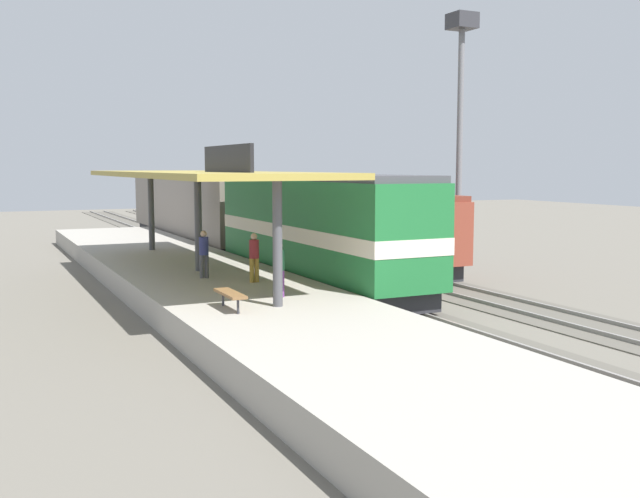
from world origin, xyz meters
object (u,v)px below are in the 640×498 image
at_px(person_waiting, 254,255).
at_px(person_boarding, 204,252).
at_px(light_mast, 461,88).
at_px(person_walking, 279,266).
at_px(passenger_carriage_single, 193,209).
at_px(freight_car, 371,229).
at_px(locomotive, 317,229).
at_px(platform_bench, 230,294).

bearing_deg(person_waiting, person_boarding, 126.71).
xyz_separation_m(light_mast, person_walking, (-11.81, -7.09, -6.54)).
distance_m(passenger_carriage_single, freight_car, 14.98).
bearing_deg(passenger_carriage_single, person_boarding, -104.59).
distance_m(passenger_carriage_single, person_boarding, 19.63).
xyz_separation_m(locomotive, person_walking, (-4.01, -5.80, -0.56)).
relative_size(platform_bench, passenger_carriage_single, 0.08).
distance_m(passenger_carriage_single, person_waiting, 21.04).
xyz_separation_m(freight_car, person_waiting, (-8.27, -6.46, -0.12)).
distance_m(light_mast, person_boarding, 14.51).
height_order(light_mast, person_walking, light_mast).
bearing_deg(light_mast, freight_car, 142.46).
relative_size(person_waiting, person_boarding, 1.00).
distance_m(platform_bench, freight_car, 15.15).
height_order(passenger_carriage_single, light_mast, light_mast).
height_order(freight_car, person_walking, freight_car).
xyz_separation_m(platform_bench, person_walking, (1.99, 1.26, 0.51)).
height_order(platform_bench, person_boarding, person_boarding).
bearing_deg(freight_car, person_waiting, -142.01).
bearing_deg(person_waiting, light_mast, 19.22).
distance_m(platform_bench, person_boarding, 6.17).
relative_size(passenger_carriage_single, person_walking, 11.70).
height_order(freight_car, light_mast, light_mast).
height_order(person_waiting, person_walking, same).
relative_size(locomotive, freight_car, 1.20).
relative_size(locomotive, person_walking, 8.44).
bearing_deg(person_boarding, platform_bench, -99.87).
distance_m(passenger_carriage_single, light_mast, 19.42).
bearing_deg(locomotive, person_walking, -124.67).
bearing_deg(light_mast, person_walking, -149.03).
bearing_deg(locomotive, person_boarding, -168.63).
distance_m(freight_car, person_walking, 12.85).
distance_m(person_waiting, person_walking, 3.11).
bearing_deg(platform_bench, locomotive, 49.63).
relative_size(freight_car, person_walking, 7.02).
height_order(platform_bench, passenger_carriage_single, passenger_carriage_single).
xyz_separation_m(passenger_carriage_single, light_mast, (7.80, -16.71, 6.08)).
xyz_separation_m(passenger_carriage_single, person_waiting, (-3.67, -20.71, -0.46)).
distance_m(person_walking, person_boarding, 4.89).
xyz_separation_m(platform_bench, freight_car, (10.60, 10.81, 0.63)).
bearing_deg(freight_car, passenger_carriage_single, 107.89).
bearing_deg(platform_bench, person_waiting, 61.79).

